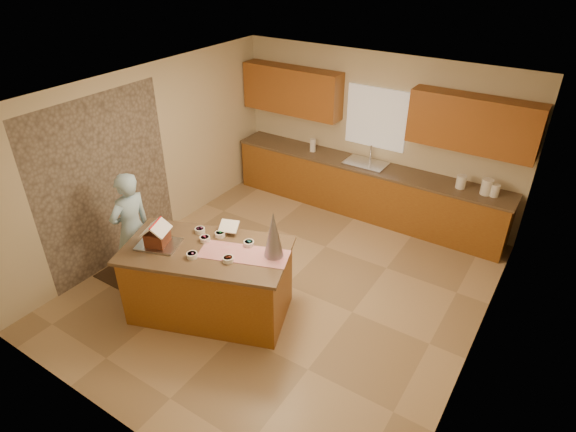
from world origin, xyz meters
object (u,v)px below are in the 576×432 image
object	(u,v)px
boy	(132,229)
gingerbread_house	(157,236)
island_base	(209,282)
tinsel_tree	(273,235)

from	to	relation	value
boy	gingerbread_house	distance (m)	0.87
island_base	boy	size ratio (longest dim) A/B	1.18
island_base	gingerbread_house	world-z (taller)	gingerbread_house
island_base	tinsel_tree	size ratio (longest dim) A/B	3.27
island_base	gingerbread_house	xyz separation A→B (m)	(-0.54, -0.25, 0.65)
island_base	boy	bearing A→B (deg)	160.84
tinsel_tree	boy	distance (m)	2.16
gingerbread_house	island_base	bearing A→B (deg)	25.15
boy	gingerbread_house	size ratio (longest dim) A/B	4.29
island_base	tinsel_tree	bearing A→B (deg)	3.67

